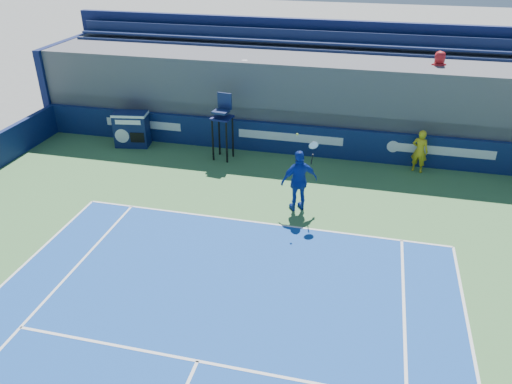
% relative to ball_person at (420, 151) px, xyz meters
% --- Properties ---
extents(ball_person, '(0.66, 0.54, 1.57)m').
position_rel_ball_person_xyz_m(ball_person, '(0.00, 0.00, 0.00)').
color(ball_person, gold).
rests_on(ball_person, apron).
extents(back_hoarding, '(20.40, 0.21, 1.20)m').
position_rel_ball_person_xyz_m(back_hoarding, '(-4.70, 0.49, -0.20)').
color(back_hoarding, '#0D1D4B').
rests_on(back_hoarding, ground).
extents(match_clock, '(1.42, 0.92, 1.40)m').
position_rel_ball_person_xyz_m(match_clock, '(-10.93, -0.19, -0.05)').
color(match_clock, '#0E1A46').
rests_on(match_clock, ground).
extents(umpire_chair, '(0.79, 0.79, 2.48)m').
position_rel_ball_person_xyz_m(umpire_chair, '(-7.06, -0.50, 0.73)').
color(umpire_chair, black).
rests_on(umpire_chair, ground).
extents(tennis_player, '(1.23, 0.98, 2.57)m').
position_rel_ball_person_xyz_m(tennis_player, '(-3.71, -3.65, 0.20)').
color(tennis_player, '#122F99').
rests_on(tennis_player, apron).
extents(stadium_seating, '(21.00, 4.05, 4.40)m').
position_rel_ball_person_xyz_m(stadium_seating, '(-4.69, 2.54, 1.04)').
color(stadium_seating, '#55555A').
rests_on(stadium_seating, ground).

